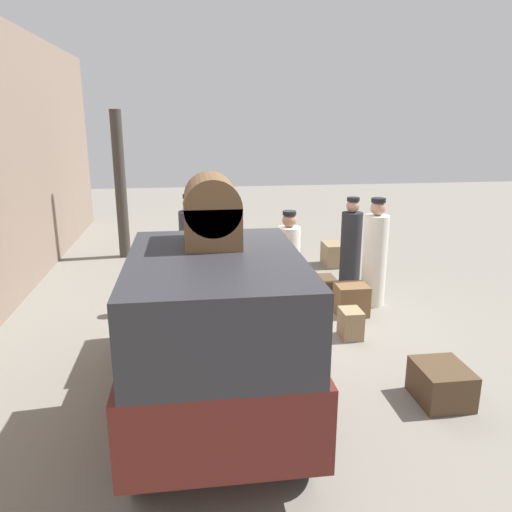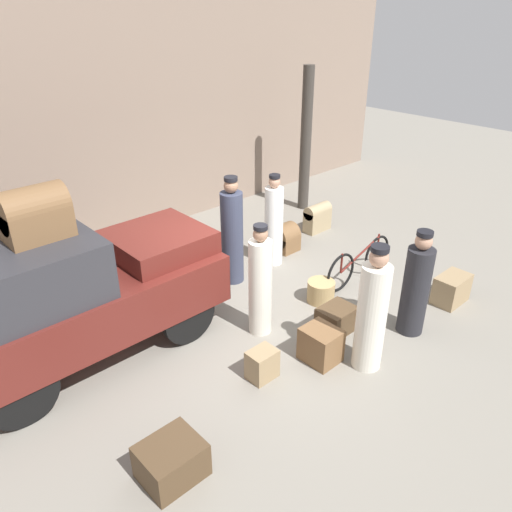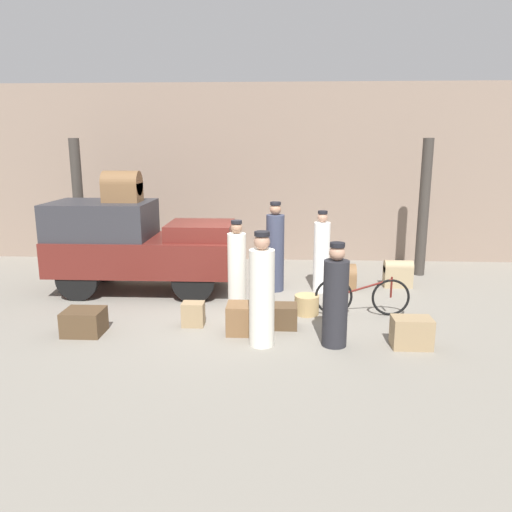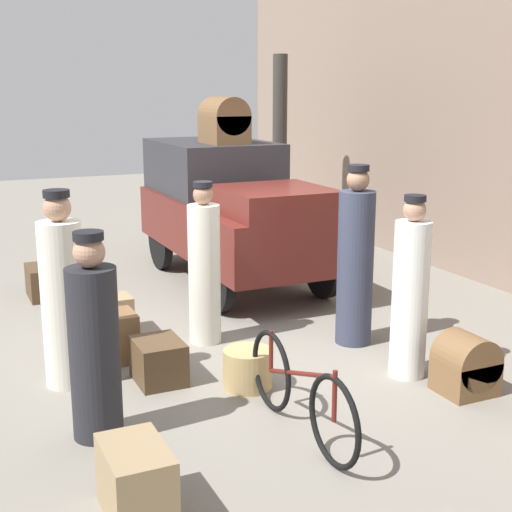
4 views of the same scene
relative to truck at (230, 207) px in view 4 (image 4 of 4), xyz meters
The scene contains 17 objects.
ground_plane 2.73m from the truck, 22.70° to the right, with size 30.00×30.00×0.00m, color gray.
canopy_pillar_left 2.50m from the truck, 137.59° to the left, with size 0.24×0.24×3.14m.
truck is the anchor object (origin of this frame).
bicycle 4.69m from the truck, 16.15° to the right, with size 1.68×0.04×0.72m.
wicker_basket 3.80m from the truck, 20.34° to the right, with size 0.44×0.44×0.35m.
porter_carrying_trunk 4.69m from the truck, 35.19° to the right, with size 0.38×0.38×1.60m.
conductor_in_dark_uniform 2.89m from the truck, ahead, with size 0.37×0.37×1.86m.
porter_standing_middle 3.84m from the truck, ahead, with size 0.33×0.33×1.69m.
porter_with_bicycle 2.53m from the truck, 28.78° to the right, with size 0.33×0.33×1.69m.
porter_lifting_near_truck 3.86m from the truck, 45.12° to the right, with size 0.38×0.38×1.76m.
trunk_wicker_pale 2.63m from the truck, 52.19° to the right, with size 0.37×0.28×0.41m.
trunk_large_brown 3.70m from the truck, 33.13° to the right, with size 0.52×0.41×0.39m.
trunk_barrel_dark 4.45m from the truck, ahead, with size 0.42×0.46×0.54m.
suitcase_tan_flat 3.34m from the truck, 43.78° to the right, with size 0.42×0.49×0.48m.
suitcase_small_leather 5.73m from the truck, 28.58° to the right, with size 0.59×0.38×0.47m.
trunk_umber_medium 2.57m from the truck, 93.90° to the right, with size 0.62×0.53×0.40m.
trunk_on_truck_roof 1.15m from the truck, behind, with size 0.73×0.50×0.62m.
Camera 4 is at (6.56, -2.71, 2.61)m, focal length 50.00 mm.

